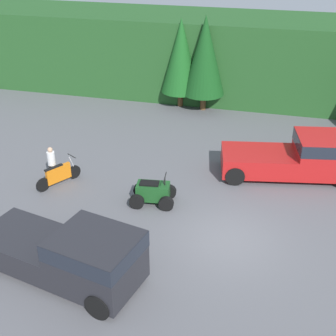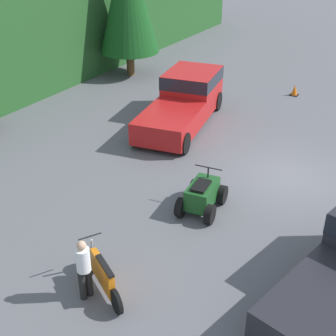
{
  "view_description": "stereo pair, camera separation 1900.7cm",
  "coord_description": "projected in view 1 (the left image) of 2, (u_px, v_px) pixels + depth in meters",
  "views": [
    {
      "loc": [
        1.33,
        -14.02,
        10.57
      ],
      "look_at": [
        -3.08,
        3.13,
        0.95
      ],
      "focal_mm": 50.0,
      "sensor_mm": 36.0,
      "label": 1
    },
    {
      "loc": [
        -14.47,
        -3.71,
        8.32
      ],
      "look_at": [
        -3.08,
        3.13,
        0.95
      ],
      "focal_mm": 50.0,
      "sensor_mm": 36.0,
      "label": 2
    }
  ],
  "objects": [
    {
      "name": "pickup_truck_second",
      "position": [
        72.0,
        254.0,
        14.91
      ],
      "size": [
        6.04,
        3.42,
        2.0
      ],
      "rotation": [
        0.0,
        0.0,
        -0.22
      ],
      "color": "#232328",
      "rests_on": "ground_plane"
    },
    {
      "name": "dirt_bike",
      "position": [
        59.0,
        175.0,
        20.58
      ],
      "size": [
        1.27,
        1.99,
        1.16
      ],
      "rotation": [
        0.0,
        0.0,
        1.04
      ],
      "color": "black",
      "rests_on": "ground_plane"
    },
    {
      "name": "tree_mid_left",
      "position": [
        205.0,
        56.0,
        27.24
      ],
      "size": [
        2.49,
        2.49,
        5.66
      ],
      "color": "brown",
      "rests_on": "ground_plane"
    },
    {
      "name": "pickup_truck_red",
      "position": [
        303.0,
        155.0,
        21.01
      ],
      "size": [
        6.27,
        3.28,
        2.0
      ],
      "rotation": [
        0.0,
        0.0,
        0.18
      ],
      "color": "red",
      "rests_on": "ground_plane"
    },
    {
      "name": "hillside_backdrop",
      "position": [
        265.0,
        59.0,
        29.69
      ],
      "size": [
        44.0,
        6.0,
        5.01
      ],
      "color": "#235123",
      "rests_on": "ground_plane"
    },
    {
      "name": "quad_atv",
      "position": [
        153.0,
        193.0,
        19.24
      ],
      "size": [
        1.95,
        1.38,
        1.27
      ],
      "rotation": [
        0.0,
        0.0,
        0.13
      ],
      "color": "black",
      "rests_on": "ground_plane"
    },
    {
      "name": "tree_left",
      "position": [
        181.0,
        56.0,
        27.85
      ],
      "size": [
        2.37,
        2.37,
        5.38
      ],
      "color": "brown",
      "rests_on": "ground_plane"
    },
    {
      "name": "ground_plane",
      "position": [
        228.0,
        240.0,
        17.27
      ],
      "size": [
        80.0,
        80.0,
        0.0
      ],
      "primitive_type": "plane",
      "color": "#5B5B60"
    },
    {
      "name": "rider_person",
      "position": [
        52.0,
        163.0,
        20.66
      ],
      "size": [
        0.41,
        0.41,
        1.67
      ],
      "rotation": [
        0.0,
        0.0,
        1.35
      ],
      "color": "black",
      "rests_on": "ground_plane"
    }
  ]
}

